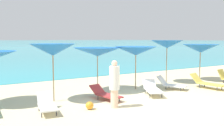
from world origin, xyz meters
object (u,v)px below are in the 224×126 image
Objects in this scene: lounge_chair_0 at (171,84)px; beachgoer_1 at (114,83)px; umbrella_3 at (136,51)px; beach_ball at (90,105)px; umbrella_4 at (167,44)px; lounge_chair_6 at (152,89)px; lounge_chair_3 at (207,82)px; umbrella_1 at (53,50)px; umbrella_5 at (200,48)px; umbrella_2 at (97,52)px; lounge_chair_2 at (47,104)px; lounge_chair_1 at (105,94)px.

beachgoer_1 is at bearing 169.34° from lounge_chair_0.
umbrella_3 reaches higher than beach_ball.
lounge_chair_6 is at bearing -144.52° from umbrella_4.
lounge_chair_3 is at bearing 140.89° from beachgoer_1.
lounge_chair_0 is at bearing -7.25° from umbrella_1.
umbrella_5 is 1.51× the size of lounge_chair_0.
lounge_chair_0 is at bearing 42.69° from lounge_chair_6.
umbrella_1 is 4.59m from lounge_chair_6.
umbrella_2 reaches higher than lounge_chair_0.
lounge_chair_6 is 1.00× the size of beachgoer_1.
umbrella_2 is 3.02m from beachgoer_1.
umbrella_4 is 3.76m from lounge_chair_6.
beachgoer_1 is (2.25, -0.71, 0.62)m from lounge_chair_2.
lounge_chair_6 is (-2.65, -1.89, -1.89)m from umbrella_4.
beach_ball is at bearing -166.19° from umbrella_5.
umbrella_2 reaches higher than lounge_chair_6.
beach_ball is at bearing -150.37° from umbrella_3.
lounge_chair_6 is (-3.29, 0.30, -0.02)m from lounge_chair_3.
umbrella_4 reaches higher than lounge_chair_2.
lounge_chair_3 is 1.04× the size of beachgoer_1.
umbrella_5 reaches higher than beach_ball.
umbrella_3 is 2.38m from lounge_chair_0.
beach_ball is (1.37, -0.46, -0.14)m from lounge_chair_2.
umbrella_5 is at bearing -11.69° from umbrella_4.
umbrella_1 is 1.39× the size of lounge_chair_1.
umbrella_2 is at bearing 62.46° from lounge_chair_1.
umbrella_4 is at bearing 61.93° from lounge_chair_6.
beachgoer_1 is (-5.16, -2.74, -1.27)m from umbrella_4.
lounge_chair_1 is 5.85× the size of beach_ball.
lounge_chair_0 is 1.06× the size of lounge_chair_2.
umbrella_3 is at bearing -168.72° from umbrella_4.
umbrella_3 is 0.96× the size of umbrella_5.
lounge_chair_2 is at bearing -164.64° from umbrella_4.
umbrella_1 is at bearing 71.80° from lounge_chair_2.
umbrella_4 reaches higher than beachgoer_1.
beachgoer_1 is (-7.40, -2.28, -1.01)m from umbrella_5.
lounge_chair_3 is (5.50, -0.63, 0.05)m from lounge_chair_1.
beach_ball is at bearing -68.94° from umbrella_1.
umbrella_2 reaches higher than beach_ball.
lounge_chair_1 is at bearing -162.13° from umbrella_4.
lounge_chair_6 is at bearing 154.20° from beachgoer_1.
umbrella_2 reaches higher than lounge_chair_1.
umbrella_5 is 1.34× the size of lounge_chair_6.
umbrella_5 is 1.60× the size of lounge_chair_2.
umbrella_4 reaches higher than umbrella_2.
beach_ball is at bearing 174.47° from lounge_chair_3.
umbrella_5 is 7.81m from beachgoer_1.
lounge_chair_1 is (-2.32, -1.06, -1.64)m from umbrella_3.
umbrella_5 is 5.35m from lounge_chair_6.
lounge_chair_0 is 0.85× the size of lounge_chair_3.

